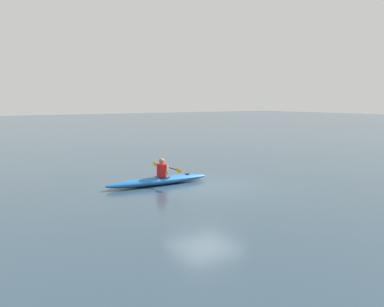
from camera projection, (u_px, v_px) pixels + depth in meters
ground_plane at (205, 186)px, 16.05m from camera, size 160.00×160.00×0.00m
kayak at (159, 181)px, 16.28m from camera, size 4.38×0.81×0.31m
kayaker at (162, 169)px, 16.30m from camera, size 0.45×2.31×0.72m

